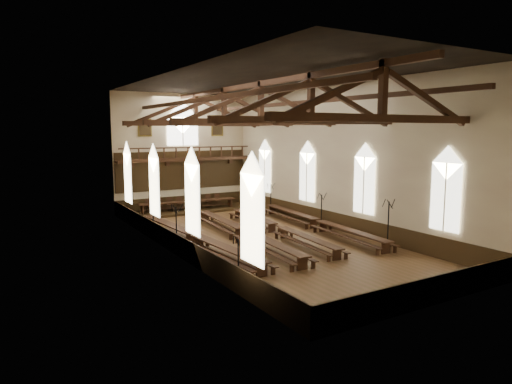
% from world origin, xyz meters
% --- Properties ---
extents(ground, '(26.00, 26.00, 0.00)m').
position_xyz_m(ground, '(0.00, 0.00, 0.00)').
color(ground, brown).
rests_on(ground, ground).
extents(room_walls, '(26.00, 26.00, 26.00)m').
position_xyz_m(room_walls, '(0.00, 0.00, 6.46)').
color(room_walls, beige).
rests_on(room_walls, ground).
extents(wainscot_band, '(12.00, 26.00, 1.20)m').
position_xyz_m(wainscot_band, '(0.00, 0.00, 0.60)').
color(wainscot_band, '#33210F').
rests_on(wainscot_band, ground).
extents(side_windows, '(11.85, 19.80, 4.50)m').
position_xyz_m(side_windows, '(-0.00, -0.00, 3.74)').
color(side_windows, white).
rests_on(side_windows, room_walls).
extents(end_window, '(2.80, 0.12, 3.80)m').
position_xyz_m(end_window, '(0.00, 12.90, 7.22)').
color(end_window, white).
rests_on(end_window, room_walls).
extents(minstrels_gallery, '(11.80, 1.24, 3.70)m').
position_xyz_m(minstrels_gallery, '(0.00, 12.66, 3.91)').
color(minstrels_gallery, '#3C2213').
rests_on(minstrels_gallery, room_walls).
extents(portraits, '(7.75, 0.09, 1.45)m').
position_xyz_m(portraits, '(0.00, 12.90, 7.10)').
color(portraits, brown).
rests_on(portraits, room_walls).
extents(roof_trusses, '(11.70, 25.70, 2.80)m').
position_xyz_m(roof_trusses, '(0.00, -0.00, 8.22)').
color(roof_trusses, '#3C2213').
rests_on(roof_trusses, room_walls).
extents(refectory_row_a, '(2.03, 14.65, 0.77)m').
position_xyz_m(refectory_row_a, '(-4.39, 0.43, 0.56)').
color(refectory_row_a, '#3C2213').
rests_on(refectory_row_a, ground).
extents(refectory_row_b, '(2.02, 14.54, 0.76)m').
position_xyz_m(refectory_row_b, '(-1.11, 0.26, 0.55)').
color(refectory_row_b, '#3C2213').
rests_on(refectory_row_b, ground).
extents(refectory_row_c, '(1.91, 13.82, 0.68)m').
position_xyz_m(refectory_row_c, '(1.59, 0.37, 0.49)').
color(refectory_row_c, '#3C2213').
rests_on(refectory_row_c, ground).
extents(refectory_row_d, '(2.12, 14.45, 0.74)m').
position_xyz_m(refectory_row_d, '(4.86, 0.23, 0.54)').
color(refectory_row_d, '#3C2213').
rests_on(refectory_row_d, ground).
extents(dais, '(11.40, 2.82, 0.19)m').
position_xyz_m(dais, '(-0.26, 11.40, 0.09)').
color(dais, '#33210F').
rests_on(dais, ground).
extents(high_table, '(8.40, 1.55, 0.78)m').
position_xyz_m(high_table, '(-0.26, 11.40, 0.85)').
color(high_table, '#3C2213').
rests_on(high_table, dais).
extents(high_chairs, '(6.83, 0.54, 1.08)m').
position_xyz_m(high_chairs, '(-0.26, 12.22, 0.78)').
color(high_chairs, '#3C2213').
rests_on(high_chairs, dais).
extents(candelabrum_left_near, '(0.63, 0.72, 2.33)m').
position_xyz_m(candelabrum_left_near, '(-5.55, -7.19, 0.71)').
color(candelabrum_left_near, black).
rests_on(candelabrum_left_near, ground).
extents(candelabrum_left_mid, '(0.72, 0.83, 2.69)m').
position_xyz_m(candelabrum_left_mid, '(-5.55, 0.28, 0.82)').
color(candelabrum_left_mid, black).
rests_on(candelabrum_left_mid, ground).
extents(candelabrum_left_far, '(0.72, 0.80, 2.60)m').
position_xyz_m(candelabrum_left_far, '(-5.55, 4.48, 0.79)').
color(candelabrum_left_far, black).
rests_on(candelabrum_left_far, ground).
extents(candelabrum_right_near, '(0.81, 0.88, 2.87)m').
position_xyz_m(candelabrum_right_near, '(5.55, -5.46, 0.87)').
color(candelabrum_right_near, black).
rests_on(candelabrum_right_near, ground).
extents(candelabrum_right_mid, '(0.71, 0.76, 2.49)m').
position_xyz_m(candelabrum_right_mid, '(5.55, 0.80, 0.76)').
color(candelabrum_right_mid, black).
rests_on(candelabrum_right_mid, ground).
extents(candelabrum_right_far, '(0.74, 0.75, 2.52)m').
position_xyz_m(candelabrum_right_far, '(5.55, 7.46, 0.76)').
color(candelabrum_right_far, black).
rests_on(candelabrum_right_far, ground).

